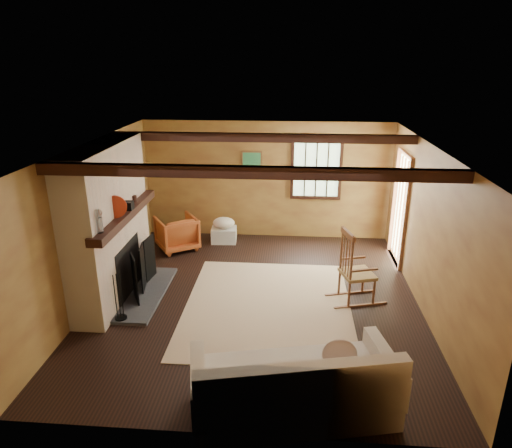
# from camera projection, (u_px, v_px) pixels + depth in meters

# --- Properties ---
(ground) EXTENTS (5.50, 5.50, 0.00)m
(ground) POSITION_uv_depth(u_px,v_px,m) (256.00, 299.00, 7.16)
(ground) COLOR black
(ground) RESTS_ON ground
(room_envelope) EXTENTS (5.02, 5.52, 2.44)m
(room_envelope) POSITION_uv_depth(u_px,v_px,m) (272.00, 195.00, 6.82)
(room_envelope) COLOR #A67D3A
(room_envelope) RESTS_ON ground
(fireplace) EXTENTS (1.02, 2.30, 2.40)m
(fireplace) POSITION_uv_depth(u_px,v_px,m) (110.00, 230.00, 6.95)
(fireplace) COLOR #A76040
(fireplace) RESTS_ON ground
(rug) EXTENTS (2.50, 3.00, 0.01)m
(rug) POSITION_uv_depth(u_px,v_px,m) (268.00, 306.00, 6.96)
(rug) COLOR tan
(rug) RESTS_ON ground
(rocking_chair) EXTENTS (0.94, 0.66, 1.18)m
(rocking_chair) POSITION_uv_depth(u_px,v_px,m) (355.00, 271.00, 6.96)
(rocking_chair) COLOR tan
(rocking_chair) RESTS_ON ground
(sofa) EXTENTS (2.28, 1.37, 0.86)m
(sofa) POSITION_uv_depth(u_px,v_px,m) (295.00, 389.00, 4.76)
(sofa) COLOR beige
(sofa) RESTS_ON ground
(firewood_pile) EXTENTS (0.59, 0.11, 0.21)m
(firewood_pile) POSITION_uv_depth(u_px,v_px,m) (174.00, 234.00, 9.49)
(firewood_pile) COLOR brown
(firewood_pile) RESTS_ON ground
(laundry_basket) EXTENTS (0.52, 0.41, 0.30)m
(laundry_basket) POSITION_uv_depth(u_px,v_px,m) (224.00, 235.00, 9.34)
(laundry_basket) COLOR silver
(laundry_basket) RESTS_ON ground
(basket_pillow) EXTENTS (0.50, 0.43, 0.22)m
(basket_pillow) POSITION_uv_depth(u_px,v_px,m) (224.00, 223.00, 9.25)
(basket_pillow) COLOR beige
(basket_pillow) RESTS_ON laundry_basket
(armchair) EXTENTS (1.00, 1.00, 0.67)m
(armchair) POSITION_uv_depth(u_px,v_px,m) (177.00, 233.00, 8.93)
(armchair) COLOR #BF6026
(armchair) RESTS_ON ground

